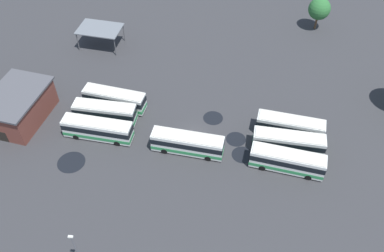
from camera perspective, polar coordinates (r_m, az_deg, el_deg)
ground_plane at (r=67.33m, az=0.19°, el=-1.23°), size 107.50×107.50×0.00m
bus_row0_slot0 at (r=67.39m, az=-13.00°, el=-0.41°), size 11.53×4.02×3.54m
bus_row0_slot1 at (r=69.90m, az=-12.03°, el=1.88°), size 10.65×3.55×3.54m
bus_row0_slot2 at (r=72.04m, az=-10.73°, el=3.73°), size 11.13×4.68×3.54m
bus_row1_slot0 at (r=63.59m, az=-0.63°, el=-2.42°), size 11.54×4.17×3.54m
bus_row2_slot0 at (r=62.97m, az=13.13°, el=-4.74°), size 11.39×4.70×3.54m
bus_row2_slot1 at (r=65.46m, az=13.29°, el=-2.23°), size 11.26×3.73×3.54m
bus_row2_slot2 at (r=67.93m, az=13.51°, el=-0.06°), size 11.09×4.49×3.54m
depot_building at (r=74.06m, az=-23.02°, el=2.54°), size 10.39×13.17×5.40m
maintenance_shelter at (r=86.36m, az=-12.74°, el=13.02°), size 9.31×7.03×4.10m
tree_north_edge at (r=93.24m, az=17.33°, el=15.31°), size 4.62×4.62×7.07m
puddle_back_corner at (r=66.24m, az=-16.47°, el=-4.87°), size 4.33×4.33×0.01m
puddle_centre_drain at (r=70.14m, az=2.95°, el=1.12°), size 3.41×3.41×0.01m
puddle_near_shelter at (r=67.06m, az=6.13°, el=-1.84°), size 3.26×3.26×0.01m
puddle_between_rows at (r=64.99m, az=7.06°, el=-4.01°), size 3.47×3.47×0.01m
puddle_front_lane at (r=66.93m, az=-3.63°, el=-1.73°), size 2.56×2.56×0.01m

